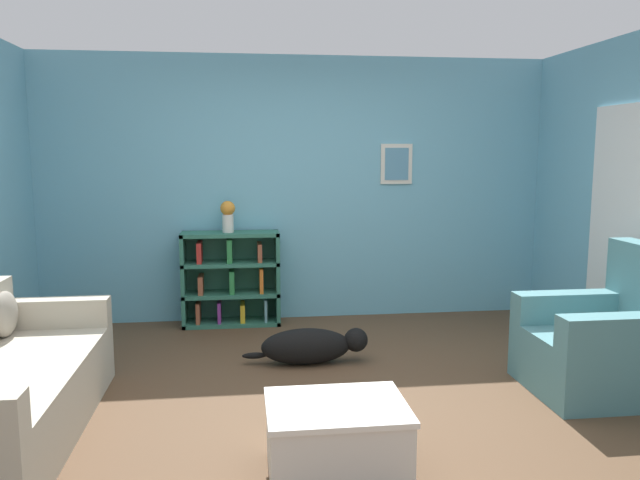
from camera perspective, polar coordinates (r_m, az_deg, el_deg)
ground_plane at (r=4.34m, az=0.68°, el=-14.63°), size 14.00×14.00×0.00m
wall_back at (r=6.25m, az=-2.11°, el=4.67°), size 5.60×0.13×2.60m
bookshelf at (r=6.13m, az=-8.15°, el=-3.54°), size 0.93×0.32×0.91m
recliner_chair at (r=4.86m, az=24.84°, el=-8.48°), size 0.94×0.84×1.03m
coffee_table at (r=3.40m, az=1.52°, el=-17.52°), size 0.73×0.56×0.38m
dog at (r=5.01m, az=-0.81°, el=-9.64°), size 1.00×0.26×0.29m
vase at (r=6.01m, az=-8.43°, el=2.32°), size 0.14×0.14×0.30m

